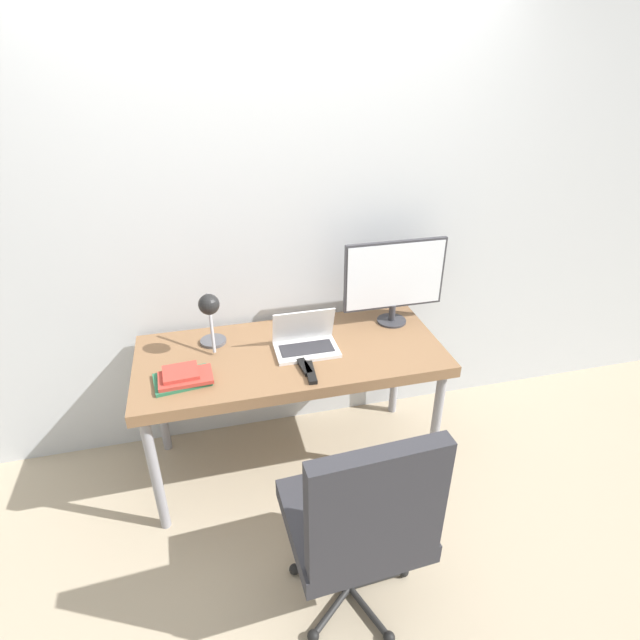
{
  "coord_description": "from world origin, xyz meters",
  "views": [
    {
      "loc": [
        -0.38,
        -1.79,
        2.14
      ],
      "look_at": [
        0.15,
        0.31,
        0.94
      ],
      "focal_mm": 28.0,
      "sensor_mm": 36.0,
      "label": 1
    }
  ],
  "objects_px": {
    "office_chair": "(361,519)",
    "monitor": "(395,278)",
    "desk_lamp": "(210,314)",
    "book_stack": "(183,377)",
    "laptop": "(306,342)"
  },
  "relations": [
    {
      "from": "laptop",
      "to": "office_chair",
      "type": "distance_m",
      "value": 0.96
    },
    {
      "from": "monitor",
      "to": "laptop",
      "type": "bearing_deg",
      "value": -162.41
    },
    {
      "from": "desk_lamp",
      "to": "book_stack",
      "type": "distance_m",
      "value": 0.34
    },
    {
      "from": "monitor",
      "to": "office_chair",
      "type": "height_order",
      "value": "monitor"
    },
    {
      "from": "desk_lamp",
      "to": "book_stack",
      "type": "bearing_deg",
      "value": -125.17
    },
    {
      "from": "laptop",
      "to": "book_stack",
      "type": "relative_size",
      "value": 1.14
    },
    {
      "from": "laptop",
      "to": "book_stack",
      "type": "height_order",
      "value": "laptop"
    },
    {
      "from": "office_chair",
      "to": "book_stack",
      "type": "relative_size",
      "value": 3.64
    },
    {
      "from": "laptop",
      "to": "monitor",
      "type": "relative_size",
      "value": 0.56
    },
    {
      "from": "office_chair",
      "to": "monitor",
      "type": "bearing_deg",
      "value": 64.21
    },
    {
      "from": "monitor",
      "to": "desk_lamp",
      "type": "bearing_deg",
      "value": -175.13
    },
    {
      "from": "monitor",
      "to": "book_stack",
      "type": "relative_size",
      "value": 2.02
    },
    {
      "from": "monitor",
      "to": "desk_lamp",
      "type": "relative_size",
      "value": 1.67
    },
    {
      "from": "book_stack",
      "to": "desk_lamp",
      "type": "bearing_deg",
      "value": 54.83
    },
    {
      "from": "laptop",
      "to": "office_chair",
      "type": "height_order",
      "value": "office_chair"
    }
  ]
}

